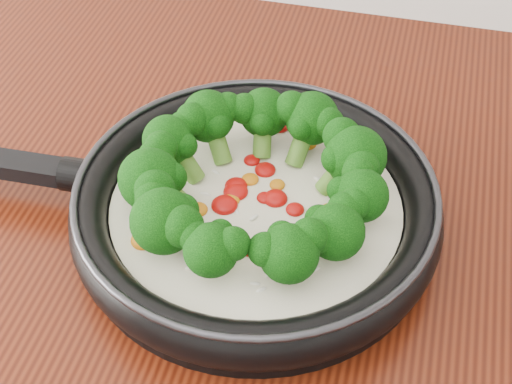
# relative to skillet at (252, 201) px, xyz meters

# --- Properties ---
(skillet) EXTENTS (0.53, 0.35, 0.10)m
(skillet) POSITION_rel_skillet_xyz_m (0.00, 0.00, 0.00)
(skillet) COLOR black
(skillet) RESTS_ON counter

